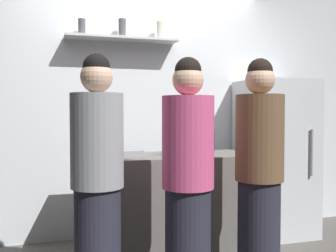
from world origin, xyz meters
The scene contains 12 objects.
back_wall_assembly centered at (0.00, 1.25, 1.30)m, with size 4.80×0.32×2.60m.
refrigerator centered at (1.32, 0.85, 0.79)m, with size 0.67×0.69×1.58m.
counter centered at (0.08, 0.55, 0.44)m, with size 1.57×0.60×0.88m, color #66605B.
baking_pan centered at (-0.32, 0.58, 0.91)m, with size 0.34×0.24×0.05m, color gray.
utensil_holder centered at (0.33, 0.65, 0.95)m, with size 0.11×0.11×0.23m.
wine_bottle_amber_glass centered at (0.22, 0.55, 0.99)m, with size 0.07×0.07×0.30m.
wine_bottle_dark_glass centered at (0.55, 0.73, 1.00)m, with size 0.08×0.08×0.30m.
wine_bottle_green_glass centered at (0.12, 0.42, 1.00)m, with size 0.06×0.06×0.30m.
water_bottle_plastic centered at (0.30, 0.45, 0.99)m, with size 0.09×0.09×0.24m.
person_brown_jacket centered at (0.54, -0.20, 0.80)m, with size 0.34×0.34×1.63m.
person_pink_top centered at (-0.02, -0.27, 0.79)m, with size 0.34×0.34×1.61m.
person_grey_hoodie centered at (-0.59, -0.13, 0.80)m, with size 0.34×0.34×1.63m.
Camera 1 is at (-0.84, -2.62, 1.25)m, focal length 41.07 mm.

